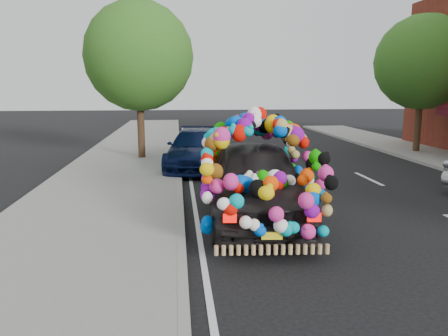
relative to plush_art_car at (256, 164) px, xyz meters
name	(u,v)px	position (x,y,z in m)	size (l,w,h in m)	color
ground	(302,235)	(0.72, -1.19, -1.21)	(100.00, 100.00, 0.00)	black
sidewalk	(75,240)	(-3.58, -1.19, -1.15)	(4.00, 60.00, 0.12)	gray
kerb	(181,236)	(-1.63, -1.19, -1.15)	(0.15, 60.00, 0.13)	gray
tree_near_sidewalk	(139,56)	(-3.08, 8.31, 2.81)	(4.20, 4.20, 6.13)	#332114
tree_far_b	(423,62)	(8.72, 8.81, 2.68)	(4.00, 4.00, 5.90)	#332114
plush_art_car	(256,164)	(0.00, 0.00, 0.00)	(2.72, 5.33, 2.35)	black
navy_sedan	(196,149)	(-1.01, 6.33, -0.53)	(1.92, 4.71, 1.37)	black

